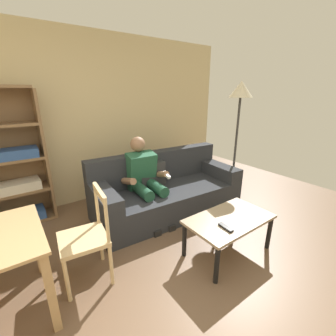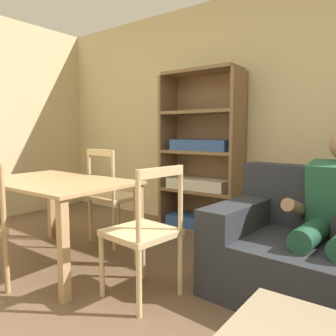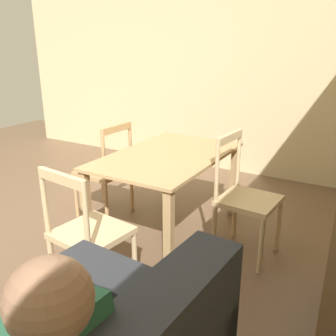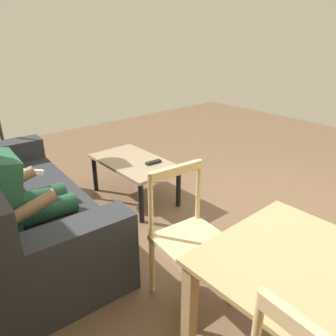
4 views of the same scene
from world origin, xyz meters
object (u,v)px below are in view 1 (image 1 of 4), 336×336
object	(u,v)px
dining_chair_facing_couch	(86,238)
bookshelf	(7,170)
couch	(165,191)
floor_lamp	(240,101)
coffee_table	(229,223)
person_lounging	(145,179)
tv_remote	(226,227)

from	to	relation	value
dining_chair_facing_couch	bookshelf	bearing A→B (deg)	107.51
bookshelf	couch	bearing A→B (deg)	-26.33
couch	floor_lamp	bearing A→B (deg)	-12.44
coffee_table	dining_chair_facing_couch	size ratio (longest dim) A/B	1.05
person_lounging	coffee_table	distance (m)	1.29
floor_lamp	tv_remote	bearing A→B (deg)	-143.46
tv_remote	floor_lamp	world-z (taller)	floor_lamp
person_lounging	dining_chair_facing_couch	xyz separation A→B (m)	(-1.04, -0.69, -0.13)
person_lounging	floor_lamp	size ratio (longest dim) A/B	0.60
floor_lamp	person_lounging	bearing A→B (deg)	168.94
person_lounging	coffee_table	size ratio (longest dim) A/B	1.20
person_lounging	coffee_table	xyz separation A→B (m)	(0.34, -1.23, -0.21)
floor_lamp	coffee_table	bearing A→B (deg)	-142.47
coffee_table	floor_lamp	world-z (taller)	floor_lamp
person_lounging	tv_remote	size ratio (longest dim) A/B	6.72
tv_remote	floor_lamp	distance (m)	2.08
person_lounging	tv_remote	xyz separation A→B (m)	(0.15, -1.34, -0.13)
bookshelf	dining_chair_facing_couch	bearing A→B (deg)	-72.49
bookshelf	dining_chair_facing_couch	size ratio (longest dim) A/B	2.00
coffee_table	floor_lamp	xyz separation A→B (m)	(1.21, 0.93, 1.22)
bookshelf	floor_lamp	world-z (taller)	floor_lamp
couch	tv_remote	xyz separation A→B (m)	(-0.18, -1.30, 0.13)
bookshelf	dining_chair_facing_couch	distance (m)	1.69
couch	tv_remote	bearing A→B (deg)	-97.88
couch	bookshelf	size ratio (longest dim) A/B	1.22
couch	dining_chair_facing_couch	size ratio (longest dim) A/B	2.44
dining_chair_facing_couch	floor_lamp	size ratio (longest dim) A/B	0.48
couch	floor_lamp	size ratio (longest dim) A/B	1.17
coffee_table	dining_chair_facing_couch	distance (m)	1.48
coffee_table	bookshelf	distance (m)	2.86
person_lounging	dining_chair_facing_couch	distance (m)	1.26
floor_lamp	couch	bearing A→B (deg)	167.56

